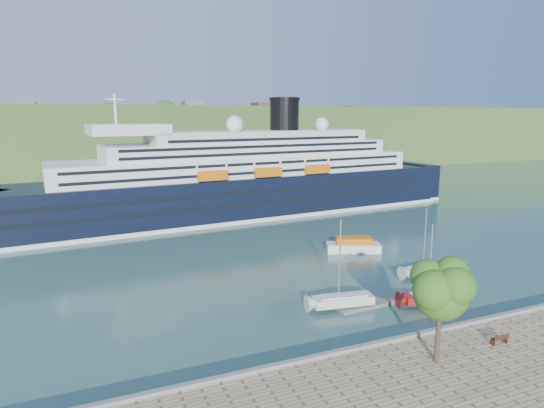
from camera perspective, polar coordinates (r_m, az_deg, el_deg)
The scene contains 11 objects.
ground at distance 46.09m, azimuth 18.90°, elevation -16.07°, with size 400.00×400.00×0.00m, color #315752.
far_hillside at distance 177.75m, azimuth -13.41°, elevation 7.97°, with size 400.00×50.00×24.00m, color #355421.
quay_coping at distance 45.46m, azimuth 19.16°, elevation -14.87°, with size 220.00×0.50×0.30m, color slate.
cruise_ship at distance 93.34m, azimuth -4.63°, elevation 5.86°, with size 108.70×15.83×24.41m, color black, non-canonical shape.
park_bench at distance 45.65m, azimuth 26.61°, elevation -14.82°, with size 1.65×0.68×1.06m, color #4B2415, non-canonical shape.
promenade_tree at distance 39.07m, azimuth 20.34°, elevation -11.94°, with size 5.74×5.74×9.50m, color #2F5C18, non-canonical shape.
floating_pontoon at distance 54.92m, azimuth 15.78°, elevation -11.16°, with size 16.73×2.04×0.37m, color gray, non-canonical shape.
sailboat_white_near at distance 49.30m, azimuth 9.02°, elevation -7.80°, with size 7.35×2.04×9.49m, color silver, non-canonical shape.
sailboat_red at distance 52.52m, azimuth 19.67°, elevation -7.53°, with size 6.81×1.89×8.80m, color maroon, non-canonical shape.
sailboat_white_far at distance 61.71m, azimuth 18.92°, elevation -4.83°, with size 6.68×1.86×8.63m, color silver, non-canonical shape.
tender_launch at distance 70.99m, azimuth 10.17°, elevation -5.02°, with size 8.23×2.81×2.27m, color #D4650C, non-canonical shape.
Camera 1 is at (-27.99, -30.33, 20.53)m, focal length 30.00 mm.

